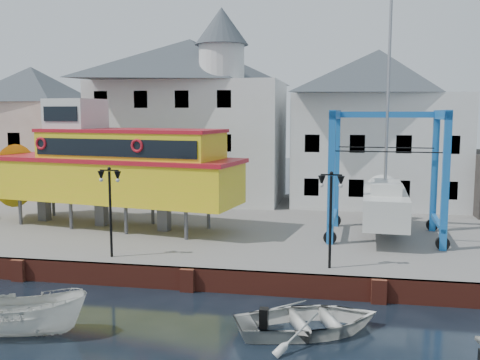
# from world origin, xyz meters

# --- Properties ---
(ground) EXTENTS (140.00, 140.00, 0.00)m
(ground) POSITION_xyz_m (0.00, 0.00, 0.00)
(ground) COLOR black
(ground) RESTS_ON ground
(hardstanding) EXTENTS (44.00, 22.00, 1.00)m
(hardstanding) POSITION_xyz_m (0.00, 11.00, 0.50)
(hardstanding) COLOR slate
(hardstanding) RESTS_ON ground
(quay_wall) EXTENTS (44.00, 0.47, 1.00)m
(quay_wall) POSITION_xyz_m (-0.00, 0.10, 0.50)
(quay_wall) COLOR maroon
(quay_wall) RESTS_ON ground
(building_pink) EXTENTS (8.00, 7.00, 10.30)m
(building_pink) POSITION_xyz_m (-18.00, 18.00, 6.15)
(building_pink) COLOR tan
(building_pink) RESTS_ON hardstanding
(building_white_main) EXTENTS (14.00, 8.30, 14.00)m
(building_white_main) POSITION_xyz_m (-4.87, 18.39, 7.34)
(building_white_main) COLOR silver
(building_white_main) RESTS_ON hardstanding
(building_white_right) EXTENTS (12.00, 8.00, 11.20)m
(building_white_right) POSITION_xyz_m (9.00, 19.00, 6.60)
(building_white_right) COLOR silver
(building_white_right) RESTS_ON hardstanding
(lamp_post_left) EXTENTS (1.12, 0.32, 4.20)m
(lamp_post_left) POSITION_xyz_m (-4.00, 1.20, 4.17)
(lamp_post_left) COLOR black
(lamp_post_left) RESTS_ON hardstanding
(lamp_post_right) EXTENTS (1.12, 0.32, 4.20)m
(lamp_post_right) POSITION_xyz_m (6.00, 1.20, 4.17)
(lamp_post_right) COLOR black
(lamp_post_right) RESTS_ON hardstanding
(tour_boat) EXTENTS (17.60, 6.99, 7.47)m
(tour_boat) POSITION_xyz_m (-7.45, 7.67, 4.52)
(tour_boat) COLOR #59595E
(tour_boat) RESTS_ON hardstanding
(travel_lift) EXTENTS (6.34, 8.75, 13.06)m
(travel_lift) POSITION_xyz_m (8.81, 8.42, 3.18)
(travel_lift) COLOR #18659D
(travel_lift) RESTS_ON hardstanding
(motorboat_a) EXTENTS (4.74, 2.70, 1.72)m
(motorboat_a) POSITION_xyz_m (-4.30, -5.57, 0.00)
(motorboat_a) COLOR silver
(motorboat_a) RESTS_ON ground
(motorboat_b) EXTENTS (6.14, 5.33, 1.06)m
(motorboat_b) POSITION_xyz_m (5.39, -3.43, 0.00)
(motorboat_b) COLOR silver
(motorboat_b) RESTS_ON ground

